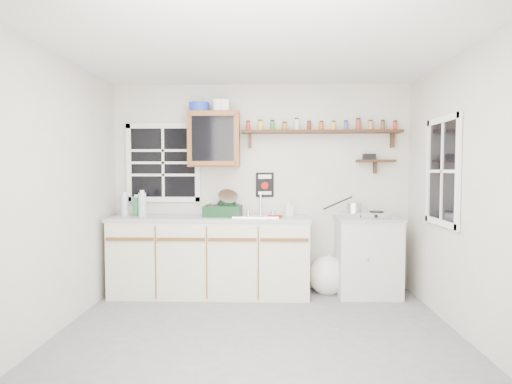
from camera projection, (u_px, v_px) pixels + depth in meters
room at (258, 195)px, 3.65m from camera, size 3.64×3.24×2.54m
main_cabinet at (210, 255)px, 5.01m from camera, size 2.31×0.63×0.92m
right_cabinet at (367, 256)px, 4.98m from camera, size 0.73×0.57×0.91m
sink at (256, 216)px, 4.97m from camera, size 0.52×0.44×0.29m
upper_cabinet at (214, 139)px, 5.08m from camera, size 0.60×0.32×0.65m
upper_cabinet_clutter at (209, 107)px, 5.06m from camera, size 0.48×0.24×0.14m
spice_shelf at (321, 131)px, 5.11m from camera, size 1.91×0.18×0.35m
secondary_shelf at (374, 160)px, 5.12m from camera, size 0.45×0.16×0.24m
warning_sign at (265, 185)px, 5.23m from camera, size 0.22×0.02×0.30m
window_back at (163, 163)px, 5.25m from camera, size 0.93×0.03×0.98m
window_right at (443, 171)px, 4.14m from camera, size 0.03×0.78×1.08m
water_bottles at (135, 205)px, 5.00m from camera, size 0.32×0.18×0.31m
dish_rack at (224, 208)px, 4.99m from camera, size 0.45×0.35×0.32m
soap_bottle at (288, 207)px, 5.06m from camera, size 0.12×0.12×0.20m
rag at (275, 217)px, 4.86m from camera, size 0.18×0.16×0.02m
hotplate at (365, 215)px, 4.94m from camera, size 0.55×0.33×0.08m
saucepan at (353, 207)px, 4.94m from camera, size 0.43×0.23×0.18m
trash_bag at (328, 275)px, 5.07m from camera, size 0.43×0.39×0.50m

